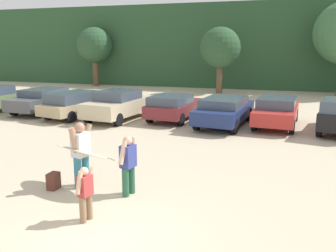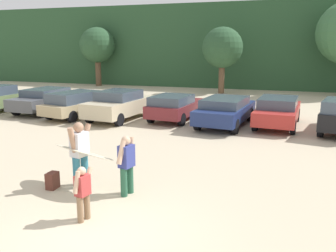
# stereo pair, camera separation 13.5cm
# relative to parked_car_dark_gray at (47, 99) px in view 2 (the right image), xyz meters

# --- Properties ---
(ground_plane) EXTENTS (120.00, 120.00, 0.00)m
(ground_plane) POSITION_rel_parked_car_dark_gray_xyz_m (9.93, -11.95, -0.75)
(ground_plane) COLOR #C1B293
(hillside_ridge) EXTENTS (108.00, 12.00, 7.64)m
(hillside_ridge) POSITION_rel_parked_car_dark_gray_xyz_m (9.93, 21.29, 3.07)
(hillside_ridge) COLOR #284C2D
(hillside_ridge) RESTS_ON ground_plane
(tree_center_right) EXTENTS (3.37, 3.37, 5.61)m
(tree_center_right) POSITION_rel_parked_car_dark_gray_xyz_m (-4.31, 14.04, 3.12)
(tree_center_right) COLOR brown
(tree_center_right) RESTS_ON ground_plane
(tree_right) EXTENTS (3.28, 3.28, 5.34)m
(tree_right) POSITION_rel_parked_car_dark_gray_xyz_m (8.18, 11.98, 2.91)
(tree_right) COLOR brown
(tree_right) RESTS_ON ground_plane
(parked_car_dark_gray) EXTENTS (2.15, 4.77, 1.39)m
(parked_car_dark_gray) POSITION_rel_parked_car_dark_gray_xyz_m (0.00, 0.00, 0.00)
(parked_car_dark_gray) COLOR #4C4F54
(parked_car_dark_gray) RESTS_ON ground_plane
(parked_car_tan) EXTENTS (2.63, 4.83, 1.40)m
(parked_car_tan) POSITION_rel_parked_car_dark_gray_xyz_m (2.59, -0.74, -0.00)
(parked_car_tan) COLOR tan
(parked_car_tan) RESTS_ON ground_plane
(parked_car_champagne) EXTENTS (2.43, 4.60, 1.54)m
(parked_car_champagne) POSITION_rel_parked_car_dark_gray_xyz_m (5.05, -0.71, 0.05)
(parked_car_champagne) COLOR beige
(parked_car_champagne) RESTS_ON ground_plane
(parked_car_maroon) EXTENTS (2.25, 4.25, 1.35)m
(parked_car_maroon) POSITION_rel_parked_car_dark_gray_xyz_m (7.89, 0.01, -0.02)
(parked_car_maroon) COLOR maroon
(parked_car_maroon) RESTS_ON ground_plane
(parked_car_navy) EXTENTS (2.44, 4.83, 1.38)m
(parked_car_navy) POSITION_rel_parked_car_dark_gray_xyz_m (10.59, -0.55, 0.01)
(parked_car_navy) COLOR navy
(parked_car_navy) RESTS_ON ground_plane
(parked_car_red) EXTENTS (2.15, 4.75, 1.41)m
(parked_car_red) POSITION_rel_parked_car_dark_gray_xyz_m (12.99, 0.16, 0.00)
(parked_car_red) COLOR #B72D28
(parked_car_red) RESTS_ON ground_plane
(person_adult) EXTENTS (0.41, 0.86, 1.79)m
(person_adult) POSITION_rel_parked_car_dark_gray_xyz_m (8.12, -9.58, 0.26)
(person_adult) COLOR teal
(person_adult) RESTS_ON ground_plane
(person_child) EXTENTS (0.28, 0.61, 1.24)m
(person_child) POSITION_rel_parked_car_dark_gray_xyz_m (9.26, -11.33, -0.06)
(person_child) COLOR #8C6B4C
(person_child) RESTS_ON ground_plane
(person_companion) EXTENTS (0.36, 0.69, 1.56)m
(person_companion) POSITION_rel_parked_car_dark_gray_xyz_m (9.57, -9.72, 0.13)
(person_companion) COLOR #26593F
(person_companion) RESTS_ON ground_plane
(surfboard_cream) EXTENTS (2.41, 1.44, 0.29)m
(surfboard_cream) POSITION_rel_parked_car_dark_gray_xyz_m (8.25, -9.64, 0.25)
(surfboard_cream) COLOR beige
(backpack_dropped) EXTENTS (0.24, 0.34, 0.45)m
(backpack_dropped) POSITION_rel_parked_car_dark_gray_xyz_m (7.49, -9.98, -0.53)
(backpack_dropped) COLOR #592D23
(backpack_dropped) RESTS_ON ground_plane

